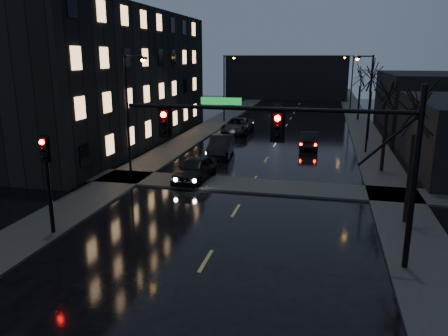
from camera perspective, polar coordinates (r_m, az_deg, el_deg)
The scene contains 21 objects.
sidewalk_left at distance 44.94m, azimuth -3.75°, elevation 4.33°, with size 3.00×140.00×0.12m, color #2D2D2B.
sidewalk_right at distance 43.28m, azimuth 18.39°, elevation 3.23°, with size 3.00×140.00×0.12m, color #2D2D2B.
sidewalk_cross at distance 27.37m, azimuth 3.43°, elevation -2.30°, with size 40.00×3.00×0.12m, color #2D2D2B.
apartment_block at distance 42.80m, azimuth -16.40°, elevation 11.29°, with size 12.00×30.00×12.00m, color black.
commercial_right_far at distance 57.01m, azimuth 26.11°, elevation 8.03°, with size 12.00×18.00×6.00m, color black.
far_block at distance 85.76m, azimuth 8.30°, elevation 11.68°, with size 22.00×10.00×8.00m, color black.
signal_mast at distance 16.64m, azimuth 11.26°, elevation 3.56°, with size 11.11×0.41×7.00m.
signal_pole_left at distance 20.75m, azimuth -22.12°, elevation -0.35°, with size 0.35×0.41×4.53m.
tree_near at distance 21.81m, azimuth 24.10°, elevation 8.70°, with size 3.52×3.52×8.08m.
tree_mid_a at distance 31.69m, azimuth 20.73°, elevation 9.72°, with size 3.30×3.30×7.58m.
tree_mid_b at distance 43.57m, azimuth 18.84°, elevation 11.96°, with size 3.74×3.74×8.59m.
tree_far at distance 57.53m, azimuth 17.49°, elevation 11.94°, with size 3.43×3.43×7.88m.
streetlight_l_near at distance 28.18m, azimuth -12.12°, elevation 7.69°, with size 1.53×0.28×8.00m.
streetlight_l_far at distance 53.78m, azimuth 0.24°, elevation 11.08°, with size 1.53×0.28×8.00m.
streetlight_r_mid at distance 37.63m, azimuth 18.20°, elevation 8.92°, with size 1.53×0.28×8.00m.
streetlight_r_far at distance 65.51m, azimuth 16.19°, elevation 11.13°, with size 1.53×0.28×8.00m.
oncoming_car_a at distance 28.44m, azimuth -3.79°, elevation -0.11°, with size 1.89×4.70×1.60m, color black.
oncoming_car_b at distance 35.56m, azimuth -0.38°, elevation 2.91°, with size 1.74×4.98×1.64m, color black.
oncoming_car_c at distance 46.13m, azimuth 1.79°, elevation 5.55°, with size 2.67×5.80×1.61m, color black.
oncoming_car_d at distance 63.36m, azimuth 7.06°, elevation 7.75°, with size 1.86×4.58×1.33m, color black.
lead_car at distance 39.47m, azimuth 11.07°, elevation 3.69°, with size 1.58×4.52×1.49m, color black.
Camera 1 is at (4.30, -7.35, 7.93)m, focal length 35.00 mm.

